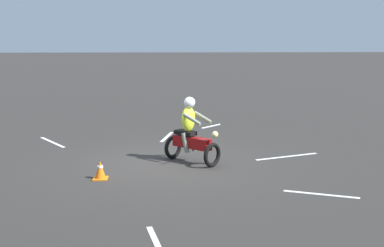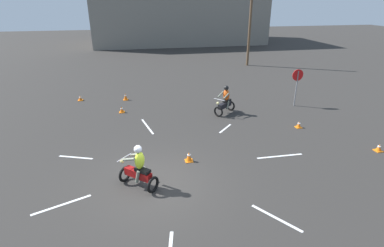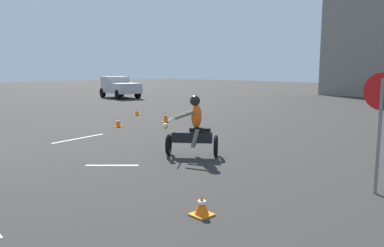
% 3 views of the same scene
% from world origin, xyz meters
% --- Properties ---
extents(motorcycle_rider_background, '(1.46, 1.36, 1.66)m').
position_xyz_m(motorcycle_rider_background, '(4.65, 6.48, 0.73)').
color(motorcycle_rider_background, black).
rests_on(motorcycle_rider_background, ground).
extents(pickup_truck, '(4.35, 2.47, 1.73)m').
position_xyz_m(pickup_truck, '(-14.67, 16.44, 0.93)').
color(pickup_truck, black).
rests_on(pickup_truck, ground).
extents(stop_sign, '(0.70, 0.08, 2.30)m').
position_xyz_m(stop_sign, '(9.30, 6.88, 1.63)').
color(stop_sign, slate).
rests_on(stop_sign, ground).
extents(traffic_cone_near_right, '(0.32, 0.32, 0.45)m').
position_xyz_m(traffic_cone_near_right, '(-1.04, 10.17, 0.22)').
color(traffic_cone_near_right, orange).
rests_on(traffic_cone_near_right, ground).
extents(traffic_cone_mid_center, '(0.32, 0.32, 0.36)m').
position_xyz_m(traffic_cone_mid_center, '(-1.26, 7.82, 0.17)').
color(traffic_cone_mid_center, orange).
rests_on(traffic_cone_mid_center, ground).
extents(traffic_cone_mid_left, '(0.32, 0.32, 0.33)m').
position_xyz_m(traffic_cone_mid_left, '(7.80, 3.68, 0.16)').
color(traffic_cone_mid_left, orange).
rests_on(traffic_cone_mid_left, ground).
extents(traffic_cone_far_right, '(0.32, 0.32, 0.31)m').
position_xyz_m(traffic_cone_far_right, '(-3.96, 10.64, 0.15)').
color(traffic_cone_far_right, orange).
rests_on(traffic_cone_far_right, ground).
extents(lane_stripe_ne, '(0.96, 1.02, 0.01)m').
position_xyz_m(lane_stripe_ne, '(4.01, 4.32, 0.00)').
color(lane_stripe_ne, silver).
rests_on(lane_stripe_ne, ground).
extents(lane_stripe_n, '(0.55, 2.11, 0.01)m').
position_xyz_m(lane_stripe_n, '(0.07, 5.41, 0.00)').
color(lane_stripe_n, silver).
rests_on(lane_stripe_n, ground).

